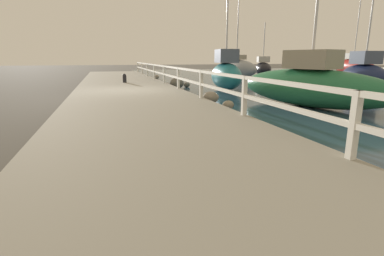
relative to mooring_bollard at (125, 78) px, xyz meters
The scene contains 16 objects.
ground_plane 4.02m from the mooring_bollard, 91.27° to the right, with size 120.00×120.00×0.00m, color #4C473D.
dock_walkway 3.99m from the mooring_bollard, 91.27° to the right, with size 4.45×36.00×0.35m.
railing 4.48m from the mooring_bollard, 62.88° to the right, with size 0.10×32.50×0.91m.
boulder_upstream 3.52m from the mooring_bollard, ahead, with size 0.37×0.33×0.28m.
boulder_water_edge 7.99m from the mooring_bollard, 68.00° to the left, with size 0.42×0.38×0.31m.
boulder_far_strip 8.22m from the mooring_bollard, 69.98° to the right, with size 0.39×0.35×0.29m.
boulder_downstream 4.57m from the mooring_bollard, 39.52° to the left, with size 0.50×0.45×0.37m.
boulder_near_dock 6.92m from the mooring_bollard, 67.22° to the right, with size 0.60×0.54×0.45m.
boulder_mid_strip 2.83m from the mooring_bollard, 13.97° to the right, with size 0.77×0.69×0.58m.
mooring_bollard is the anchor object (origin of this frame).
sailboat_green 9.82m from the mooring_bollard, 54.54° to the right, with size 3.41×6.04×5.25m.
sailboat_teal 5.47m from the mooring_bollard, 19.80° to the right, with size 1.98×4.13×6.56m.
sailboat_gray 11.72m from the mooring_bollard, 34.77° to the left, with size 2.06×5.56×6.95m.
sailboat_red 23.65m from the mooring_bollard, 18.61° to the left, with size 2.43×5.89×8.27m.
sailboat_black 17.10m from the mooring_bollard, 35.56° to the left, with size 2.51×3.67×4.90m.
sailboat_navy 13.20m from the mooring_bollard, 14.27° to the right, with size 2.01×3.38×6.15m.
Camera 1 is at (-0.97, -12.78, 1.66)m, focal length 28.00 mm.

